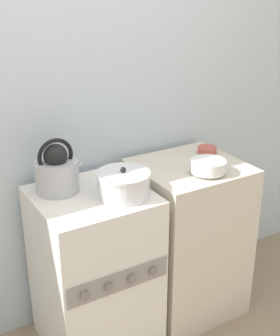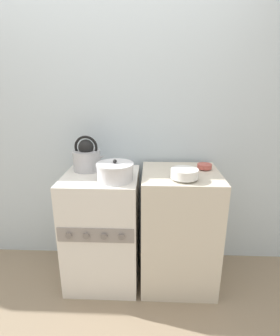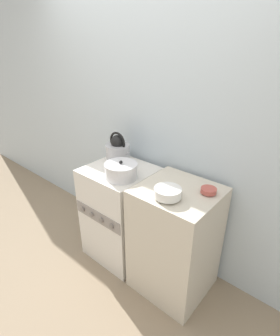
{
  "view_description": "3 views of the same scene",
  "coord_description": "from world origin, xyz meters",
  "px_view_note": "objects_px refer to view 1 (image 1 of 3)",
  "views": [
    {
      "loc": [
        -0.86,
        -1.63,
        1.92
      ],
      "look_at": [
        0.28,
        0.28,
        0.99
      ],
      "focal_mm": 50.0,
      "sensor_mm": 36.0,
      "label": 1
    },
    {
      "loc": [
        0.38,
        -1.57,
        1.57
      ],
      "look_at": [
        0.3,
        0.3,
        0.96
      ],
      "focal_mm": 28.0,
      "sensor_mm": 36.0,
      "label": 2
    },
    {
      "loc": [
        1.46,
        -1.15,
        1.9
      ],
      "look_at": [
        0.22,
        0.29,
        0.99
      ],
      "focal_mm": 28.0,
      "sensor_mm": 36.0,
      "label": 3
    }
  ],
  "objects_px": {
    "cooking_pot": "(123,184)",
    "small_ceramic_bowl": "(207,150)",
    "enamel_bowl": "(208,166)",
    "kettle": "(57,171)",
    "stove": "(95,271)"
  },
  "relations": [
    {
      "from": "stove",
      "to": "cooking_pot",
      "type": "distance_m",
      "value": 0.54
    },
    {
      "from": "stove",
      "to": "enamel_bowl",
      "type": "xyz_separation_m",
      "value": [
        0.61,
        -0.14,
        0.53
      ]
    },
    {
      "from": "stove",
      "to": "small_ceramic_bowl",
      "type": "distance_m",
      "value": 0.95
    },
    {
      "from": "kettle",
      "to": "small_ceramic_bowl",
      "type": "height_order",
      "value": "kettle"
    },
    {
      "from": "cooking_pot",
      "to": "enamel_bowl",
      "type": "relative_size",
      "value": 1.41
    },
    {
      "from": "enamel_bowl",
      "to": "small_ceramic_bowl",
      "type": "distance_m",
      "value": 0.3
    },
    {
      "from": "kettle",
      "to": "small_ceramic_bowl",
      "type": "xyz_separation_m",
      "value": [
        0.92,
        -0.03,
        -0.05
      ]
    },
    {
      "from": "cooking_pot",
      "to": "small_ceramic_bowl",
      "type": "xyz_separation_m",
      "value": [
        0.67,
        0.19,
        -0.01
      ]
    },
    {
      "from": "kettle",
      "to": "stove",
      "type": "bearing_deg",
      "value": -44.13
    },
    {
      "from": "stove",
      "to": "small_ceramic_bowl",
      "type": "relative_size",
      "value": 8.24
    },
    {
      "from": "cooking_pot",
      "to": "small_ceramic_bowl",
      "type": "height_order",
      "value": "cooking_pot"
    },
    {
      "from": "small_ceramic_bowl",
      "to": "cooking_pot",
      "type": "bearing_deg",
      "value": -163.87
    },
    {
      "from": "cooking_pot",
      "to": "small_ceramic_bowl",
      "type": "bearing_deg",
      "value": 16.13
    },
    {
      "from": "enamel_bowl",
      "to": "cooking_pot",
      "type": "bearing_deg",
      "value": 174.71
    },
    {
      "from": "kettle",
      "to": "enamel_bowl",
      "type": "distance_m",
      "value": 0.78
    }
  ]
}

